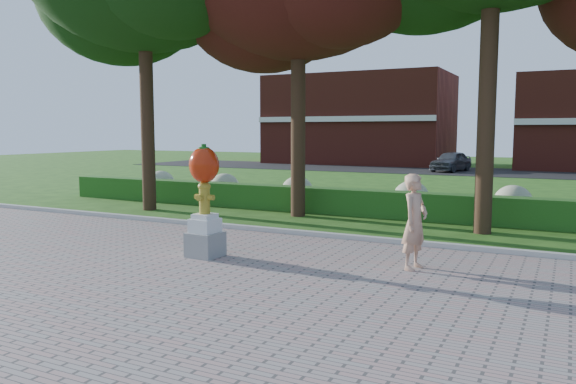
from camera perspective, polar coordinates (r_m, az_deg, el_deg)
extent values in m
plane|color=#224B12|center=(11.20, -3.19, -7.27)|extent=(100.00, 100.00, 0.00)
cube|color=gray|center=(8.12, -17.82, -12.70)|extent=(40.00, 14.00, 0.04)
cube|color=#ADADA5|center=(13.80, 3.07, -4.37)|extent=(40.00, 0.18, 0.15)
cube|color=#214F16|center=(17.45, 8.38, -1.12)|extent=(24.00, 0.70, 0.80)
ellipsoid|color=#A1AC83|center=(22.73, -12.80, 0.87)|extent=(1.10, 1.10, 0.99)
ellipsoid|color=#A1AC83|center=(20.95, -6.47, 0.54)|extent=(1.10, 1.10, 0.99)
ellipsoid|color=#A1AC83|center=(19.48, 0.93, 0.15)|extent=(1.10, 1.10, 0.99)
ellipsoid|color=#A1AC83|center=(18.10, 12.40, -0.46)|extent=(1.10, 1.10, 0.99)
ellipsoid|color=#A1AC83|center=(17.60, 21.90, -0.95)|extent=(1.10, 1.10, 0.99)
cube|color=black|center=(37.91, 18.51, 1.97)|extent=(50.00, 8.00, 0.02)
cube|color=maroon|center=(46.10, 7.30, 7.29)|extent=(14.00, 8.00, 7.00)
cylinder|color=black|center=(19.07, -14.13, 8.29)|extent=(0.44, 0.44, 6.72)
cylinder|color=black|center=(17.14, 1.04, 7.79)|extent=(0.44, 0.44, 6.16)
ellipsoid|color=black|center=(19.09, -2.43, 18.28)|extent=(5.28, 5.28, 4.22)
cylinder|color=black|center=(15.08, 19.61, 9.78)|extent=(0.44, 0.44, 7.28)
cube|color=gray|center=(11.70, -8.40, -5.28)|extent=(0.66, 0.66, 0.50)
cube|color=silver|center=(11.63, -8.43, -3.38)|extent=(0.53, 0.53, 0.28)
cube|color=silver|center=(11.60, -8.45, -2.44)|extent=(0.43, 0.43, 0.10)
cylinder|color=olive|center=(11.55, -8.47, -0.81)|extent=(0.22, 0.22, 0.56)
ellipsoid|color=olive|center=(11.52, -8.50, 0.58)|extent=(0.26, 0.26, 0.18)
cylinder|color=olive|center=(11.64, -9.13, -0.47)|extent=(0.12, 0.11, 0.11)
cylinder|color=olive|center=(11.45, -7.82, -0.56)|extent=(0.12, 0.11, 0.11)
cylinder|color=olive|center=(11.42, -8.92, -0.59)|extent=(0.12, 0.12, 0.12)
cylinder|color=olive|center=(11.51, -8.50, 0.98)|extent=(0.08, 0.08, 0.05)
ellipsoid|color=#AA2309|center=(11.49, -8.53, 2.74)|extent=(0.63, 0.57, 0.73)
ellipsoid|color=#AA2309|center=(11.59, -9.26, 2.66)|extent=(0.31, 0.31, 0.47)
ellipsoid|color=#AA2309|center=(11.38, -7.78, 2.61)|extent=(0.31, 0.31, 0.47)
cylinder|color=#145413|center=(11.47, -8.56, 4.55)|extent=(0.10, 0.10, 0.12)
ellipsoid|color=#145413|center=(11.47, -8.56, 4.40)|extent=(0.24, 0.24, 0.08)
imported|color=tan|center=(10.69, 12.77, -2.96)|extent=(0.56, 0.73, 1.79)
imported|color=#45484D|center=(37.64, 16.22, 3.03)|extent=(2.31, 4.08, 1.31)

